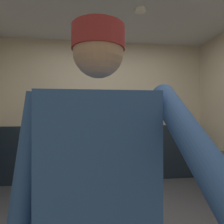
% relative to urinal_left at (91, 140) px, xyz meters
% --- Properties ---
extents(wall_back, '(4.33, 0.12, 2.54)m').
position_rel_urinal_left_xyz_m(wall_back, '(0.25, 0.22, 0.49)').
color(wall_back, beige).
rests_on(wall_back, ground_plane).
extents(wainscot_band_back, '(3.73, 0.03, 1.01)m').
position_rel_urinal_left_xyz_m(wainscot_band_back, '(0.25, 0.14, -0.27)').
color(wainscot_band_back, '#19232D').
rests_on(wainscot_band_back, ground_plane).
extents(downlight_far, '(0.14, 0.14, 0.03)m').
position_rel_urinal_left_xyz_m(downlight_far, '(0.60, -1.01, 1.75)').
color(downlight_far, white).
extents(urinal_left, '(0.40, 0.34, 1.24)m').
position_rel_urinal_left_xyz_m(urinal_left, '(0.00, 0.00, 0.00)').
color(urinal_left, white).
rests_on(urinal_left, ground_plane).
extents(urinal_middle, '(0.40, 0.34, 1.24)m').
position_rel_urinal_left_xyz_m(urinal_middle, '(0.75, 0.00, 0.00)').
color(urinal_middle, white).
rests_on(urinal_middle, ground_plane).
extents(privacy_divider_panel, '(0.04, 0.40, 0.90)m').
position_rel_urinal_left_xyz_m(privacy_divider_panel, '(0.38, -0.07, 0.17)').
color(privacy_divider_panel, '#4C4C51').
extents(person, '(0.65, 0.60, 1.58)m').
position_rel_urinal_left_xyz_m(person, '(-0.01, -2.59, 0.14)').
color(person, '#2D3342').
rests_on(person, ground_plane).
extents(trash_bin, '(0.40, 0.40, 0.69)m').
position_rel_urinal_left_xyz_m(trash_bin, '(1.77, -0.96, -0.43)').
color(trash_bin, '#38383D').
rests_on(trash_bin, ground_plane).
extents(soap_dispenser, '(0.10, 0.07, 0.18)m').
position_rel_urinal_left_xyz_m(soap_dispenser, '(-0.43, 0.12, 0.41)').
color(soap_dispenser, silver).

